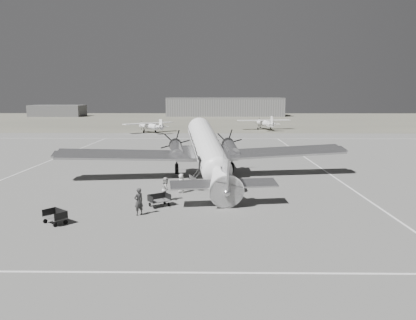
# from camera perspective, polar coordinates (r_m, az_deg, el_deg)

# --- Properties ---
(ground) EXTENTS (260.00, 260.00, 0.00)m
(ground) POSITION_cam_1_polar(r_m,az_deg,el_deg) (31.12, -0.84, -4.76)
(ground) COLOR slate
(ground) RESTS_ON ground
(taxi_line_near) EXTENTS (60.00, 0.15, 0.01)m
(taxi_line_near) POSITION_cam_1_polar(r_m,az_deg,el_deg) (17.85, -2.15, -15.55)
(taxi_line_near) COLOR silver
(taxi_line_near) RESTS_ON ground
(taxi_line_right) EXTENTS (0.15, 80.00, 0.01)m
(taxi_line_right) POSITION_cam_1_polar(r_m,az_deg,el_deg) (33.04, 20.52, -4.52)
(taxi_line_right) COLOR silver
(taxi_line_right) RESTS_ON ground
(taxi_line_left) EXTENTS (0.15, 60.00, 0.01)m
(taxi_line_left) POSITION_cam_1_polar(r_m,az_deg,el_deg) (45.03, -24.01, -1.22)
(taxi_line_left) COLOR silver
(taxi_line_left) RESTS_ON ground
(taxi_line_horizon) EXTENTS (90.00, 0.15, 0.01)m
(taxi_line_horizon) POSITION_cam_1_polar(r_m,az_deg,el_deg) (70.60, 0.07, 3.04)
(taxi_line_horizon) COLOR silver
(taxi_line_horizon) RESTS_ON ground
(grass_infield) EXTENTS (260.00, 90.00, 0.01)m
(grass_infield) POSITION_cam_1_polar(r_m,az_deg,el_deg) (125.43, 0.39, 5.68)
(grass_infield) COLOR #676557
(grass_infield) RESTS_ON ground
(hangar_main) EXTENTS (42.00, 14.00, 6.60)m
(hangar_main) POSITION_cam_1_polar(r_m,az_deg,el_deg) (150.32, 2.38, 7.50)
(hangar_main) COLOR slate
(hangar_main) RESTS_ON ground
(shed_secondary) EXTENTS (18.00, 10.00, 4.00)m
(shed_secondary) POSITION_cam_1_polar(r_m,az_deg,el_deg) (155.68, -20.39, 6.52)
(shed_secondary) COLOR #535353
(shed_secondary) RESTS_ON ground
(dc3_airliner) EXTENTS (29.31, 22.38, 5.12)m
(dc3_airliner) POSITION_cam_1_polar(r_m,az_deg,el_deg) (35.14, 0.04, 1.09)
(dc3_airliner) COLOR #B5B5B7
(dc3_airliner) RESTS_ON ground
(light_plane_left) EXTENTS (14.11, 13.80, 2.27)m
(light_plane_left) POSITION_cam_1_polar(r_m,az_deg,el_deg) (82.34, -8.15, 4.60)
(light_plane_left) COLOR white
(light_plane_left) RESTS_ON ground
(light_plane_right) EXTENTS (13.56, 11.80, 2.47)m
(light_plane_right) POSITION_cam_1_polar(r_m,az_deg,el_deg) (89.75, 7.98, 5.03)
(light_plane_right) COLOR white
(light_plane_right) RESTS_ON ground
(baggage_cart_near) EXTENTS (1.79, 1.68, 0.83)m
(baggage_cart_near) POSITION_cam_1_polar(r_m,az_deg,el_deg) (27.75, -6.86, -5.66)
(baggage_cart_near) COLOR #535353
(baggage_cart_near) RESTS_ON ground
(baggage_cart_far) EXTENTS (1.77, 1.71, 0.82)m
(baggage_cart_far) POSITION_cam_1_polar(r_m,az_deg,el_deg) (25.53, -20.71, -7.51)
(baggage_cart_far) COLOR #535353
(baggage_cart_far) RESTS_ON ground
(ground_crew) EXTENTS (0.75, 0.74, 1.74)m
(ground_crew) POSITION_cam_1_polar(r_m,az_deg,el_deg) (25.85, -9.72, -5.78)
(ground_crew) COLOR #2F2F2F
(ground_crew) RESTS_ON ground
(ramp_agent) EXTENTS (0.71, 0.88, 1.70)m
(ramp_agent) POSITION_cam_1_polar(r_m,az_deg,el_deg) (29.02, -5.89, -4.10)
(ramp_agent) COLOR #B6B6B4
(ramp_agent) RESTS_ON ground
(passenger) EXTENTS (0.61, 0.81, 1.49)m
(passenger) POSITION_cam_1_polar(r_m,az_deg,el_deg) (31.35, -3.79, -3.27)
(passenger) COLOR silver
(passenger) RESTS_ON ground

